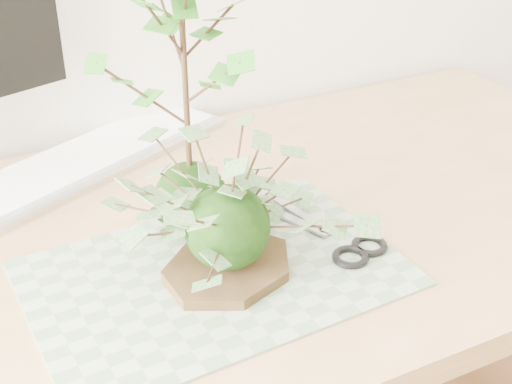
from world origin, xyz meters
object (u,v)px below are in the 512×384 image
keyboard (90,158)px  ivy_kokedama (227,192)px  desk (180,289)px  maple_kokedama (182,24)px

keyboard → ivy_kokedama: bearing=-103.2°
desk → maple_kokedama: bearing=25.2°
ivy_kokedama → keyboard: size_ratio=0.73×
ivy_kokedama → maple_kokedama: maple_kokedama is taller
desk → ivy_kokedama: ivy_kokedama is taller
ivy_kokedama → maple_kokedama: 0.21m
ivy_kokedama → keyboard: bearing=101.1°
ivy_kokedama → maple_kokedama: size_ratio=0.92×
maple_kokedama → keyboard: bearing=106.4°
desk → ivy_kokedama: 0.24m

